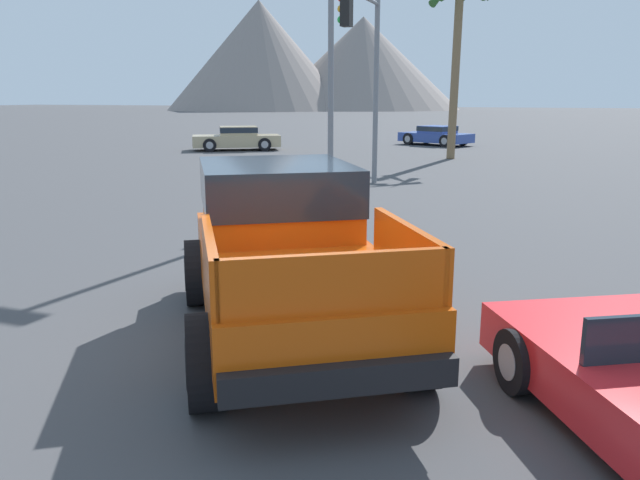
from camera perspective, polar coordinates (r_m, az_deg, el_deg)
The scene contains 8 objects.
ground_plane at distance 7.76m, azimuth -4.93°, elevation -7.58°, with size 320.00×320.00×0.00m, color #424244.
orange_pickup_truck at distance 7.31m, azimuth -3.35°, elevation 0.03°, with size 4.26×5.21×1.92m.
parked_car_tan at distance 32.95m, azimuth -7.60°, elevation 9.23°, with size 4.75×3.83×1.21m.
parked_car_blue at distance 36.59m, azimuth 10.57°, elevation 9.41°, with size 4.42×3.33×1.09m.
traffic_light_main at distance 18.87m, azimuth 4.05°, elevation 16.77°, with size 0.38×3.51×5.71m.
street_lamp_post at distance 15.63m, azimuth 1.01°, elevation 19.97°, with size 0.90×0.24×7.69m.
palm_tree_tall at distance 28.80m, azimuth 12.47°, elevation 19.05°, with size 2.80×3.05×7.80m.
distant_mountain_range at distance 121.15m, azimuth 17.18°, elevation 15.67°, with size 149.71×59.80×21.35m.
Camera 1 is at (3.15, -6.55, 2.72)m, focal length 35.00 mm.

